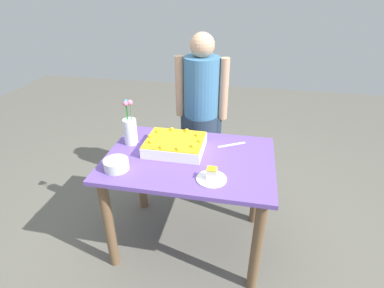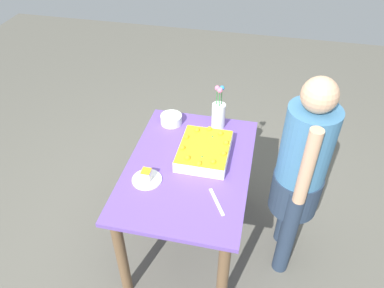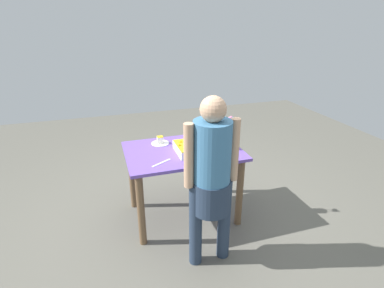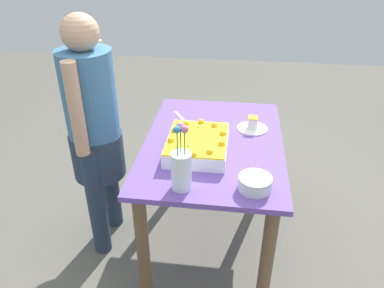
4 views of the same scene
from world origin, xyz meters
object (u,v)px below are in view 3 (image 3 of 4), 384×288
Objects in this scene: cake_knife at (161,163)px; sheet_cake at (197,147)px; flower_vase at (230,138)px; fruit_bowl at (214,134)px; serving_plate_with_slice at (160,142)px; person_standing at (211,174)px.

sheet_cake is at bearing 171.16° from cake_knife.
sheet_cake is 0.35m from flower_vase.
cake_knife is (0.39, 0.15, -0.04)m from sheet_cake.
fruit_bowl is at bearing -176.53° from cake_knife.
serving_plate_with_slice is 0.55× the size of flower_vase.
person_standing reaches higher than sheet_cake.
cake_knife is 0.15× the size of person_standing.
serving_plate_with_slice is at bearing -27.79° from flower_vase.
sheet_cake is 0.43m from serving_plate_with_slice.
sheet_cake is at bearing 45.10° from fruit_bowl.
flower_vase reaches higher than serving_plate_with_slice.
person_standing reaches higher than serving_plate_with_slice.
serving_plate_with_slice is at bearing 13.45° from person_standing.
fruit_bowl is 0.11× the size of person_standing.
serving_plate_with_slice is at bearing 0.48° from fruit_bowl.
serving_plate_with_slice is 0.73m from flower_vase.
serving_plate_with_slice is at bearing -130.60° from cake_knife.
person_standing is at bearing 67.15° from fruit_bowl.
sheet_cake is 0.62m from person_standing.
flower_vase is 0.23× the size of person_standing.
flower_vase is 0.36m from fruit_bowl.
cake_knife is at bearing 79.32° from serving_plate_with_slice.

